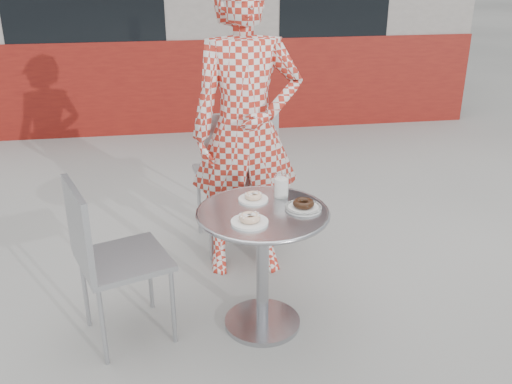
{
  "coord_description": "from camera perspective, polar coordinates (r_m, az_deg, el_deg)",
  "views": [
    {
      "loc": [
        -0.43,
        -2.55,
        1.88
      ],
      "look_at": [
        -0.02,
        0.06,
        0.75
      ],
      "focal_mm": 40.0,
      "sensor_mm": 36.0,
      "label": 1
    }
  ],
  "objects": [
    {
      "name": "seated_person",
      "position": [
        3.35,
        -0.98,
        6.1
      ],
      "size": [
        0.66,
        0.43,
        1.8
      ],
      "primitive_type": "imported",
      "rotation": [
        0.0,
        0.0,
        -0.0
      ],
      "color": "#B6291C",
      "rests_on": "ground"
    },
    {
      "name": "plate_checker",
      "position": [
        2.86,
        4.76,
        -1.41
      ],
      "size": [
        0.19,
        0.19,
        0.05
      ],
      "rotation": [
        0.0,
        0.0,
        0.14
      ],
      "color": "white",
      "rests_on": "bistro_table"
    },
    {
      "name": "plate_far",
      "position": [
        2.95,
        -0.27,
        -0.54
      ],
      "size": [
        0.16,
        0.16,
        0.04
      ],
      "rotation": [
        0.0,
        0.0,
        0.26
      ],
      "color": "white",
      "rests_on": "bistro_table"
    },
    {
      "name": "bistro_table",
      "position": [
        2.91,
        0.68,
        -4.87
      ],
      "size": [
        0.67,
        0.67,
        0.68
      ],
      "rotation": [
        0.0,
        0.0,
        -0.06
      ],
      "color": "#B7B7BC",
      "rests_on": "ground"
    },
    {
      "name": "chair_left",
      "position": [
        3.03,
        -13.0,
        -9.58
      ],
      "size": [
        0.54,
        0.53,
        0.88
      ],
      "rotation": [
        0.0,
        0.0,
        1.92
      ],
      "color": "#A8AAB0",
      "rests_on": "ground"
    },
    {
      "name": "chair_far",
      "position": [
        3.84,
        -2.2,
        -1.1
      ],
      "size": [
        0.52,
        0.53,
        0.98
      ],
      "rotation": [
        0.0,
        0.0,
        3.26
      ],
      "color": "#A8AAB0",
      "rests_on": "ground"
    },
    {
      "name": "plate_near",
      "position": [
        2.7,
        -0.65,
        -2.78
      ],
      "size": [
        0.18,
        0.18,
        0.05
      ],
      "rotation": [
        0.0,
        0.0,
        0.13
      ],
      "color": "white",
      "rests_on": "bistro_table"
    },
    {
      "name": "ground",
      "position": [
        3.2,
        0.48,
        -12.84
      ],
      "size": [
        60.0,
        60.0,
        0.0
      ],
      "primitive_type": "plane",
      "color": "#A09E98",
      "rests_on": "ground"
    },
    {
      "name": "milk_cup",
      "position": [
        2.97,
        2.55,
        0.53
      ],
      "size": [
        0.08,
        0.08,
        0.12
      ],
      "rotation": [
        0.0,
        0.0,
        -0.02
      ],
      "color": "white",
      "rests_on": "bistro_table"
    }
  ]
}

